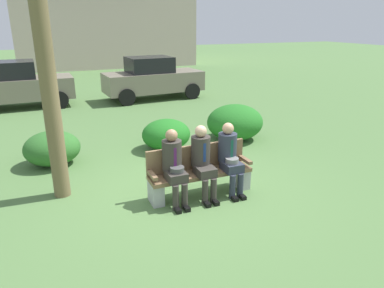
% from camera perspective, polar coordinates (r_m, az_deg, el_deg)
% --- Properties ---
extents(ground_plane, '(80.00, 80.00, 0.00)m').
position_cam_1_polar(ground_plane, '(6.76, -1.00, -7.43)').
color(ground_plane, '#527740').
extents(park_bench, '(1.89, 0.44, 0.90)m').
position_cam_1_polar(park_bench, '(6.49, 1.18, -4.49)').
color(park_bench, brown).
rests_on(park_bench, ground).
extents(seated_man_left, '(0.34, 0.72, 1.30)m').
position_cam_1_polar(seated_man_left, '(6.08, -2.91, -3.11)').
color(seated_man_left, '#38332D').
rests_on(seated_man_left, ground).
extents(seated_man_middle, '(0.34, 0.72, 1.31)m').
position_cam_1_polar(seated_man_middle, '(6.27, 1.71, -2.31)').
color(seated_man_middle, '#38332D').
rests_on(seated_man_middle, ground).
extents(seated_man_right, '(0.34, 0.72, 1.30)m').
position_cam_1_polar(seated_man_right, '(6.49, 6.02, -1.73)').
color(seated_man_right, '#2D3342').
rests_on(seated_man_right, ground).
extents(shrub_near_bench, '(1.51, 1.38, 0.94)m').
position_cam_1_polar(shrub_near_bench, '(9.55, 6.87, 3.46)').
color(shrub_near_bench, '#257223').
rests_on(shrub_near_bench, ground).
extents(shrub_mid_lawn, '(1.20, 1.10, 0.75)m').
position_cam_1_polar(shrub_mid_lawn, '(8.80, -4.13, 1.53)').
color(shrub_mid_lawn, '#217221').
rests_on(shrub_mid_lawn, ground).
extents(shrub_far_lawn, '(1.20, 1.10, 0.75)m').
position_cam_1_polar(shrub_far_lawn, '(8.40, -21.42, -0.64)').
color(shrub_far_lawn, '#2F6A29').
rests_on(shrub_far_lawn, ground).
extents(parked_car_near, '(3.94, 1.78, 1.68)m').
position_cam_1_polar(parked_car_near, '(14.48, -26.46, 8.42)').
color(parked_car_near, slate).
rests_on(parked_car_near, ground).
extents(parked_car_far, '(3.99, 1.91, 1.68)m').
position_cam_1_polar(parked_car_far, '(14.69, -6.31, 10.40)').
color(parked_car_far, slate).
rests_on(parked_car_far, ground).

